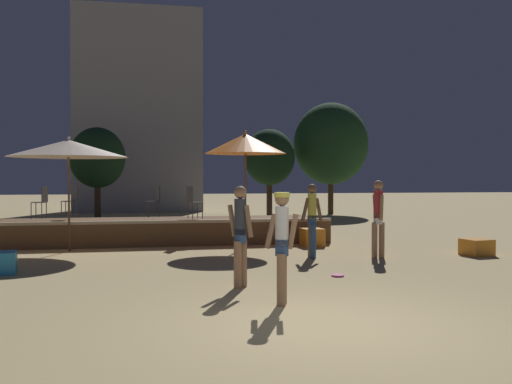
{
  "coord_description": "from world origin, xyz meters",
  "views": [
    {
      "loc": [
        -2.21,
        -6.71,
        1.83
      ],
      "look_at": [
        0.0,
        4.71,
        1.54
      ],
      "focal_mm": 40.0,
      "sensor_mm": 36.0,
      "label": 1
    }
  ],
  "objects_px": {
    "cube_seat_2": "(1,263)",
    "person_3": "(378,216)",
    "bistro_chair_3": "(42,199)",
    "background_tree_1": "(269,158)",
    "cube_seat_1": "(312,237)",
    "bistro_chair_2": "(192,199)",
    "bistro_chair_0": "(155,198)",
    "person_0": "(312,218)",
    "person_1": "(240,233)",
    "bistro_chair_1": "(71,198)",
    "frisbee_disc": "(338,275)",
    "cube_seat_0": "(477,247)",
    "background_tree_0": "(331,144)",
    "background_tree_2": "(97,158)",
    "patio_umbrella_0": "(245,144)",
    "patio_umbrella_1": "(69,149)",
    "person_2": "(282,243)"
  },
  "relations": [
    {
      "from": "patio_umbrella_1",
      "to": "frisbee_disc",
      "type": "relative_size",
      "value": 12.47
    },
    {
      "from": "person_1",
      "to": "bistro_chair_1",
      "type": "distance_m",
      "value": 8.82
    },
    {
      "from": "bistro_chair_3",
      "to": "person_0",
      "type": "bearing_deg",
      "value": 72.14
    },
    {
      "from": "background_tree_0",
      "to": "person_2",
      "type": "bearing_deg",
      "value": -110.3
    },
    {
      "from": "cube_seat_0",
      "to": "person_1",
      "type": "height_order",
      "value": "person_1"
    },
    {
      "from": "person_0",
      "to": "bistro_chair_1",
      "type": "distance_m",
      "value": 7.62
    },
    {
      "from": "cube_seat_1",
      "to": "frisbee_disc",
      "type": "distance_m",
      "value": 4.71
    },
    {
      "from": "person_1",
      "to": "person_3",
      "type": "height_order",
      "value": "person_3"
    },
    {
      "from": "person_1",
      "to": "bistro_chair_1",
      "type": "height_order",
      "value": "person_1"
    },
    {
      "from": "bistro_chair_2",
      "to": "bistro_chair_0",
      "type": "bearing_deg",
      "value": 26.56
    },
    {
      "from": "cube_seat_1",
      "to": "frisbee_disc",
      "type": "relative_size",
      "value": 2.51
    },
    {
      "from": "patio_umbrella_0",
      "to": "frisbee_disc",
      "type": "xyz_separation_m",
      "value": [
        0.9,
        -4.81,
        -2.72
      ]
    },
    {
      "from": "background_tree_1",
      "to": "bistro_chair_3",
      "type": "bearing_deg",
      "value": -129.82
    },
    {
      "from": "bistro_chair_2",
      "to": "patio_umbrella_1",
      "type": "bearing_deg",
      "value": 85.85
    },
    {
      "from": "background_tree_1",
      "to": "cube_seat_2",
      "type": "bearing_deg",
      "value": -118.98
    },
    {
      "from": "cube_seat_1",
      "to": "bistro_chair_0",
      "type": "height_order",
      "value": "bistro_chair_0"
    },
    {
      "from": "background_tree_0",
      "to": "cube_seat_1",
      "type": "bearing_deg",
      "value": -110.42
    },
    {
      "from": "patio_umbrella_0",
      "to": "patio_umbrella_1",
      "type": "xyz_separation_m",
      "value": [
        -4.48,
        -0.04,
        -0.17
      ]
    },
    {
      "from": "person_2",
      "to": "person_3",
      "type": "distance_m",
      "value": 5.35
    },
    {
      "from": "person_0",
      "to": "person_1",
      "type": "relative_size",
      "value": 1.0
    },
    {
      "from": "cube_seat_0",
      "to": "person_0",
      "type": "relative_size",
      "value": 0.41
    },
    {
      "from": "person_2",
      "to": "frisbee_disc",
      "type": "height_order",
      "value": "person_2"
    },
    {
      "from": "bistro_chair_3",
      "to": "background_tree_1",
      "type": "relative_size",
      "value": 0.21
    },
    {
      "from": "person_3",
      "to": "bistro_chair_2",
      "type": "height_order",
      "value": "person_3"
    },
    {
      "from": "person_1",
      "to": "cube_seat_0",
      "type": "bearing_deg",
      "value": 158.5
    },
    {
      "from": "bistro_chair_0",
      "to": "background_tree_1",
      "type": "height_order",
      "value": "background_tree_1"
    },
    {
      "from": "person_2",
      "to": "background_tree_2",
      "type": "xyz_separation_m",
      "value": [
        -4.04,
        18.36,
        1.83
      ]
    },
    {
      "from": "cube_seat_1",
      "to": "bistro_chair_2",
      "type": "distance_m",
      "value": 3.46
    },
    {
      "from": "patio_umbrella_1",
      "to": "background_tree_2",
      "type": "height_order",
      "value": "background_tree_2"
    },
    {
      "from": "cube_seat_0",
      "to": "bistro_chair_2",
      "type": "xyz_separation_m",
      "value": [
        -6.44,
        3.56,
        1.06
      ]
    },
    {
      "from": "patio_umbrella_0",
      "to": "bistro_chair_2",
      "type": "bearing_deg",
      "value": 145.83
    },
    {
      "from": "person_1",
      "to": "bistro_chair_2",
      "type": "bearing_deg",
      "value": -133.79
    },
    {
      "from": "background_tree_1",
      "to": "bistro_chair_2",
      "type": "bearing_deg",
      "value": -112.29
    },
    {
      "from": "person_1",
      "to": "person_0",
      "type": "bearing_deg",
      "value": -170.97
    },
    {
      "from": "person_2",
      "to": "background_tree_0",
      "type": "height_order",
      "value": "background_tree_0"
    },
    {
      "from": "bistro_chair_1",
      "to": "frisbee_disc",
      "type": "xyz_separation_m",
      "value": [
        5.64,
        -7.31,
        -1.23
      ]
    },
    {
      "from": "bistro_chair_0",
      "to": "person_1",
      "type": "bearing_deg",
      "value": -3.94
    },
    {
      "from": "background_tree_1",
      "to": "background_tree_2",
      "type": "distance_m",
      "value": 8.09
    },
    {
      "from": "person_2",
      "to": "frisbee_disc",
      "type": "bearing_deg",
      "value": 162.89
    },
    {
      "from": "patio_umbrella_1",
      "to": "bistro_chair_2",
      "type": "bearing_deg",
      "value": 16.85
    },
    {
      "from": "person_0",
      "to": "bistro_chair_3",
      "type": "distance_m",
      "value": 7.76
    },
    {
      "from": "person_0",
      "to": "person_2",
      "type": "xyz_separation_m",
      "value": [
        -1.82,
        -4.59,
        -0.01
      ]
    },
    {
      "from": "bistro_chair_3",
      "to": "background_tree_0",
      "type": "distance_m",
      "value": 16.65
    },
    {
      "from": "person_1",
      "to": "person_3",
      "type": "bearing_deg",
      "value": 171.25
    },
    {
      "from": "patio_umbrella_0",
      "to": "background_tree_1",
      "type": "relative_size",
      "value": 0.73
    },
    {
      "from": "cube_seat_2",
      "to": "person_3",
      "type": "relative_size",
      "value": 0.34
    },
    {
      "from": "cube_seat_0",
      "to": "bistro_chair_1",
      "type": "relative_size",
      "value": 0.76
    },
    {
      "from": "person_0",
      "to": "background_tree_1",
      "type": "xyz_separation_m",
      "value": [
        2.19,
        14.63,
        1.92
      ]
    },
    {
      "from": "cube_seat_2",
      "to": "person_0",
      "type": "distance_m",
      "value": 6.57
    },
    {
      "from": "bistro_chair_3",
      "to": "frisbee_disc",
      "type": "relative_size",
      "value": 3.79
    }
  ]
}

